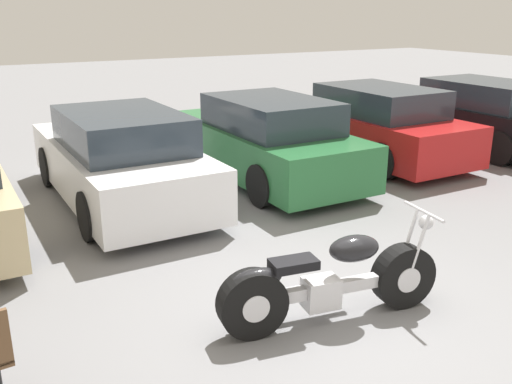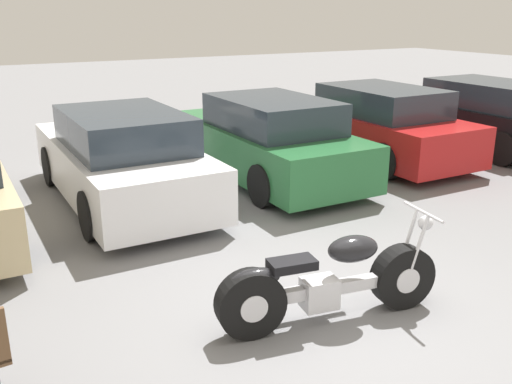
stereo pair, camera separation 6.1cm
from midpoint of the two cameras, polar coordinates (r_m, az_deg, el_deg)
The scene contains 6 objects.
ground_plane at distance 5.87m, azimuth 8.04°, elevation -12.16°, with size 60.00×60.00×0.00m, color slate.
motorcycle at distance 5.60m, azimuth 7.00°, elevation -8.96°, with size 2.30×0.79×1.02m.
parked_car_white at distance 9.12m, azimuth -13.61°, elevation 3.19°, with size 1.88×4.54×1.46m.
parked_car_green at distance 10.17m, azimuth 0.68°, elevation 5.20°, with size 1.88×4.54×1.46m.
parked_car_red at distance 11.84m, azimuth 11.33°, elevation 6.66°, with size 1.88×4.54×1.46m.
parked_car_black at distance 13.45m, azimuth 21.02°, elevation 7.14°, with size 1.88×4.54×1.46m.
Camera 1 is at (-3.21, -3.96, 2.92)m, focal length 40.00 mm.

